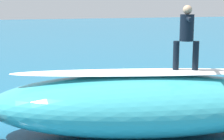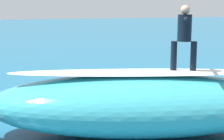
{
  "view_description": "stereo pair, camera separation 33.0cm",
  "coord_description": "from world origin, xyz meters",
  "px_view_note": "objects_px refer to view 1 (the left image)",
  "views": [
    {
      "loc": [
        3.92,
        10.78,
        3.17
      ],
      "look_at": [
        0.61,
        0.64,
        1.19
      ],
      "focal_mm": 58.92,
      "sensor_mm": 36.0,
      "label": 1
    },
    {
      "loc": [
        3.6,
        10.88,
        3.17
      ],
      "look_at": [
        0.61,
        0.64,
        1.19
      ],
      "focal_mm": 58.92,
      "sensor_mm": 36.0,
      "label": 2
    }
  ],
  "objects_px": {
    "surfboard_paddling": "(63,92)",
    "surfer_paddling": "(66,86)",
    "surfer_riding": "(187,33)",
    "surfboard_riding": "(185,72)"
  },
  "relations": [
    {
      "from": "surfboard_riding",
      "to": "surfboard_paddling",
      "type": "xyz_separation_m",
      "value": [
        2.09,
        -4.92,
        -1.48
      ]
    },
    {
      "from": "surfer_paddling",
      "to": "surfboard_paddling",
      "type": "bearing_deg",
      "value": -0.0
    },
    {
      "from": "surfboard_paddling",
      "to": "surfer_paddling",
      "type": "bearing_deg",
      "value": 180.0
    },
    {
      "from": "surfboard_paddling",
      "to": "surfer_paddling",
      "type": "xyz_separation_m",
      "value": [
        -0.12,
        -0.04,
        0.18
      ]
    },
    {
      "from": "surfer_riding",
      "to": "surfer_paddling",
      "type": "xyz_separation_m",
      "value": [
        1.97,
        -4.97,
        -2.24
      ]
    },
    {
      "from": "surfboard_riding",
      "to": "surfer_paddling",
      "type": "relative_size",
      "value": 1.19
    },
    {
      "from": "surfboard_riding",
      "to": "surfboard_paddling",
      "type": "bearing_deg",
      "value": -44.12
    },
    {
      "from": "surfboard_riding",
      "to": "surfer_paddling",
      "type": "distance_m",
      "value": 5.5
    },
    {
      "from": "surfer_riding",
      "to": "surfer_paddling",
      "type": "relative_size",
      "value": 0.91
    },
    {
      "from": "surfboard_riding",
      "to": "surfer_paddling",
      "type": "height_order",
      "value": "surfboard_riding"
    }
  ]
}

